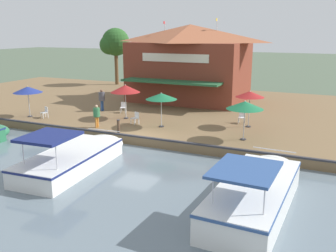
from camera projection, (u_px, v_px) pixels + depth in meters
name	position (u px, v px, depth m)	size (l,w,h in m)	color
ground_plane	(136.00, 147.00, 23.57)	(220.00, 220.00, 0.00)	#4C5B47
quay_deck	(196.00, 109.00, 33.20)	(22.00, 56.00, 0.60)	brown
quay_edge_fender	(137.00, 136.00, 23.49)	(0.20, 50.40, 0.10)	#2D2D33
waterfront_restaurant	(190.00, 62.00, 35.25)	(9.16, 10.77, 7.59)	brown
patio_umbrella_mid_patio_right	(161.00, 96.00, 25.51)	(2.16, 2.16, 2.41)	#B7B7B7
patio_umbrella_mid_patio_left	(250.00, 94.00, 25.45)	(1.96, 1.96, 2.54)	#B7B7B7
patio_umbrella_far_corner	(245.00, 105.00, 22.41)	(2.24, 2.24, 2.44)	#B7B7B7
patio_umbrella_back_row	(125.00, 89.00, 27.97)	(2.24, 2.24, 2.60)	#B7B7B7
patio_umbrella_by_entrance	(28.00, 90.00, 28.57)	(2.19, 2.19, 2.40)	#B7B7B7
cafe_chair_far_corner_seat	(45.00, 112.00, 28.60)	(0.57, 0.57, 0.85)	white
cafe_chair_facing_river	(123.00, 107.00, 30.44)	(0.55, 0.55, 0.85)	white
cafe_chair_beside_entrance	(242.00, 117.00, 26.96)	(0.48, 0.48, 0.85)	white
cafe_chair_under_first_umbrella	(136.00, 117.00, 26.76)	(0.56, 0.56, 0.85)	white
person_near_entrance	(97.00, 114.00, 25.58)	(0.45, 0.45, 1.60)	orange
person_at_quay_edge	(102.00, 97.00, 30.93)	(0.51, 0.51, 1.80)	#2D5193
motorboat_outer_channel	(258.00, 189.00, 15.53)	(8.26, 2.84, 2.37)	white
motorboat_distant_upstream	(78.00, 155.00, 19.97)	(7.81, 3.11, 2.25)	white
mooring_post	(118.00, 127.00, 24.20)	(0.22, 0.22, 0.93)	#473323
tree_upstream_bank	(114.00, 43.00, 45.23)	(3.49, 3.32, 6.83)	brown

